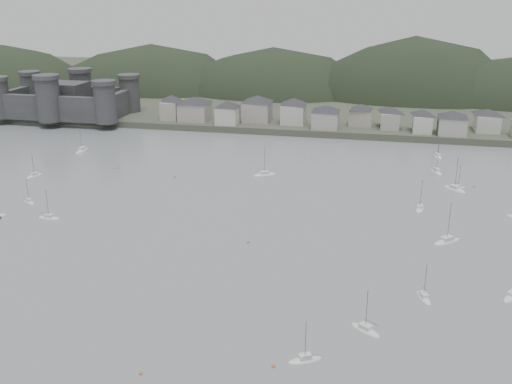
# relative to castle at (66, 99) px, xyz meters

# --- Properties ---
(ground) EXTENTS (900.00, 900.00, 0.00)m
(ground) POSITION_rel_castle_xyz_m (120.00, -179.80, -10.96)
(ground) COLOR slate
(ground) RESTS_ON ground
(far_shore_land) EXTENTS (900.00, 250.00, 3.00)m
(far_shore_land) POSITION_rel_castle_xyz_m (120.00, 115.20, -9.46)
(far_shore_land) COLOR #383D2D
(far_shore_land) RESTS_ON ground
(forested_ridge) EXTENTS (851.55, 103.94, 102.57)m
(forested_ridge) POSITION_rel_castle_xyz_m (124.83, 89.60, -22.25)
(forested_ridge) COLOR black
(forested_ridge) RESTS_ON ground
(castle) EXTENTS (66.00, 43.00, 20.00)m
(castle) POSITION_rel_castle_xyz_m (0.00, 0.00, 0.00)
(castle) COLOR #313134
(castle) RESTS_ON far_shore_land
(waterfront_town) EXTENTS (451.48, 28.46, 12.92)m
(waterfront_town) POSITION_rel_castle_xyz_m (170.59, 3.54, -2.30)
(waterfront_town) COLOR gray
(waterfront_town) RESTS_ON far_shore_land
(moored_fleet) EXTENTS (214.15, 173.87, 13.02)m
(moored_fleet) POSITION_rel_castle_xyz_m (103.42, -104.84, -10.79)
(moored_fleet) COLOR silver
(moored_fleet) RESTS_ON ground
(mooring_buoys) EXTENTS (180.99, 120.20, 0.70)m
(mooring_buoys) POSITION_rel_castle_xyz_m (120.45, -124.08, -10.81)
(mooring_buoys) COLOR #B2643B
(mooring_buoys) RESTS_ON ground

